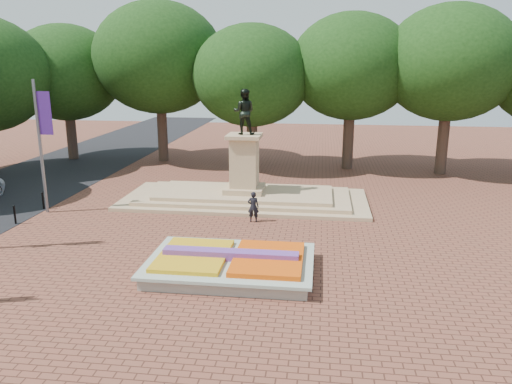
{
  "coord_description": "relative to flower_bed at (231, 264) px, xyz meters",
  "views": [
    {
      "loc": [
        4.28,
        -19.48,
        7.92
      ],
      "look_at": [
        1.47,
        1.93,
        2.2
      ],
      "focal_mm": 35.0,
      "sensor_mm": 36.0,
      "label": 1
    }
  ],
  "objects": [
    {
      "name": "ground",
      "position": [
        -1.03,
        2.0,
        -0.38
      ],
      "size": [
        90.0,
        90.0,
        0.0
      ],
      "primitive_type": "plane",
      "color": "brown",
      "rests_on": "ground"
    },
    {
      "name": "flower_bed",
      "position": [
        0.0,
        0.0,
        0.0
      ],
      "size": [
        6.3,
        4.3,
        0.91
      ],
      "color": "gray",
      "rests_on": "ground"
    },
    {
      "name": "monument",
      "position": [
        -1.03,
        10.0,
        0.5
      ],
      "size": [
        14.0,
        6.0,
        6.4
      ],
      "color": "tan",
      "rests_on": "ground"
    },
    {
      "name": "tree_row_back",
      "position": [
        1.31,
        20.0,
        6.29
      ],
      "size": [
        44.8,
        8.8,
        10.43
      ],
      "color": "#3C2C21",
      "rests_on": "ground"
    },
    {
      "name": "pedestrian",
      "position": [
        -0.02,
        6.33,
        0.41
      ],
      "size": [
        0.6,
        0.42,
        1.57
      ],
      "primitive_type": "imported",
      "rotation": [
        0.0,
        0.0,
        3.22
      ],
      "color": "black",
      "rests_on": "ground"
    }
  ]
}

